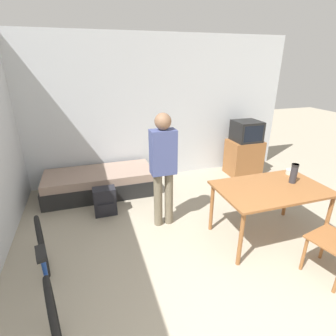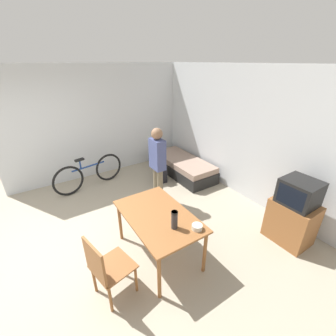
{
  "view_description": "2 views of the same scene",
  "coord_description": "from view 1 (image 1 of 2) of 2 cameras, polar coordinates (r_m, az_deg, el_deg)",
  "views": [
    {
      "loc": [
        -1.2,
        -0.92,
        2.22
      ],
      "look_at": [
        -0.23,
        2.15,
        0.9
      ],
      "focal_mm": 28.0,
      "sensor_mm": 36.0,
      "label": 1
    },
    {
      "loc": [
        3.21,
        0.22,
        2.74
      ],
      "look_at": [
        -0.02,
        2.31,
        0.89
      ],
      "focal_mm": 24.0,
      "sensor_mm": 36.0,
      "label": 2
    }
  ],
  "objects": [
    {
      "name": "thermos_flask",
      "position": [
        3.76,
        25.74,
        -0.89
      ],
      "size": [
        0.09,
        0.09,
        0.26
      ],
      "color": "#2D2D33",
      "rests_on": "dining_table"
    },
    {
      "name": "person_standing",
      "position": [
        3.52,
        -1.05,
        0.97
      ],
      "size": [
        0.34,
        0.22,
        1.62
      ],
      "color": "#6B604C",
      "rests_on": "ground_plane"
    },
    {
      "name": "tv",
      "position": [
        5.63,
        16.29,
        3.83
      ],
      "size": [
        0.66,
        0.51,
        1.12
      ],
      "color": "brown",
      "rests_on": "ground_plane"
    },
    {
      "name": "backpack",
      "position": [
        4.18,
        -13.56,
        -7.08
      ],
      "size": [
        0.34,
        0.24,
        0.44
      ],
      "color": "black",
      "rests_on": "ground_plane"
    },
    {
      "name": "mate_bowl",
      "position": [
        4.08,
        25.22,
        -0.76
      ],
      "size": [
        0.14,
        0.14,
        0.07
      ],
      "color": "beige",
      "rests_on": "dining_table"
    },
    {
      "name": "dining_table",
      "position": [
        3.6,
        21.42,
        -5.06
      ],
      "size": [
        1.37,
        0.85,
        0.74
      ],
      "color": "brown",
      "rests_on": "ground_plane"
    },
    {
      "name": "wall_back",
      "position": [
        5.12,
        -3.84,
        12.42
      ],
      "size": [
        5.63,
        0.06,
        2.7
      ],
      "color": "silver",
      "rests_on": "ground_plane"
    },
    {
      "name": "daybed",
      "position": [
        4.83,
        -14.6,
        -3.13
      ],
      "size": [
        1.91,
        0.81,
        0.42
      ],
      "color": "black",
      "rests_on": "ground_plane"
    },
    {
      "name": "bicycle",
      "position": [
        2.88,
        -24.83,
        -20.59
      ],
      "size": [
        0.39,
        1.67,
        0.77
      ],
      "color": "black",
      "rests_on": "ground_plane"
    }
  ]
}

